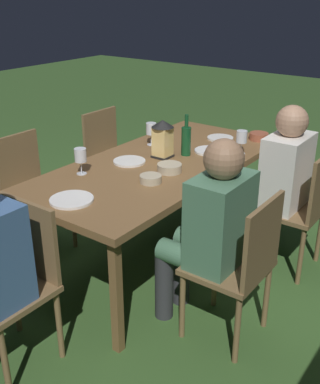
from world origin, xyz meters
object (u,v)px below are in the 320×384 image
Objects in this scene: dining_table at (160,169)px; chair_side_left_a at (111,156)px; plate_c at (72,200)px; bowl_bread at (169,168)px; chair_side_right_b at (240,263)px; wine_glass_b at (81,156)px; wine_glass_c at (242,138)px; chair_head_far at (15,278)px; chair_side_right_a at (301,205)px; person_in_green at (209,228)px; bowl_salad at (151,179)px; plate_d at (129,161)px; plate_a at (220,138)px; plate_b at (210,151)px; green_bottle_on_table at (186,140)px; wine_glass_a at (151,130)px; chair_side_left_b at (29,188)px; lantern_centerpiece at (163,137)px; person_in_cream at (276,178)px; bowl_olives at (259,136)px.

dining_table is 2.28× the size of chair_side_left_a.
dining_table is 0.80m from plate_c.
plate_c is 1.55× the size of bowl_bread.
wine_glass_b reaches higher than chair_side_right_b.
bowl_bread is (0.59, -0.20, -0.09)m from wine_glass_c.
chair_side_right_a is at bearing 153.13° from chair_head_far.
chair_side_left_a is 3.54× the size of plate_c.
person_in_green is 6.80× the size of wine_glass_c.
chair_side_right_b is at bearing 62.42° from dining_table.
bowl_salad is at bearing -99.98° from chair_side_right_b.
plate_d is (0.13, -0.16, 0.06)m from dining_table.
person_in_green is 5.67× the size of plate_a.
chair_side_right_a reaches higher than bowl_salad.
plate_b is (-0.86, 0.43, -0.11)m from wine_glass_b.
chair_side_left_a is (-0.45, -0.85, -0.21)m from dining_table.
green_bottle_on_table is 0.39m from wine_glass_c.
chair_side_right_b is 0.98m from plate_c.
green_bottle_on_table is 1.72× the size of wine_glass_a.
wine_glass_a and wine_glass_b have the same top height.
lantern_centerpiece reaches higher than chair_side_left_b.
chair_side_right_b is 1.10m from green_bottle_on_table.
person_in_cream is 1.01m from plate_d.
person_in_green is at bearing 52.69° from wine_glass_a.
chair_side_right_b is at bearing 132.89° from chair_head_far.
person_in_green is at bearing 17.81° from wine_glass_c.
bowl_olives is (-0.99, 0.48, 0.02)m from plate_d.
wine_glass_b is 0.47m from bowl_salad.
dining_table is at bearing -15.19° from green_bottle_on_table.
bowl_olives is at bearing 138.02° from chair_side_left_b.
chair_side_left_b is 1.00× the size of chair_head_far.
bowl_bread is (0.20, 0.20, -0.12)m from lantern_centerpiece.
person_in_green is 4.34× the size of lantern_centerpiece.
chair_side_left_b is 1.00× the size of chair_side_right_b.
chair_side_left_b is at bearing -52.76° from wine_glass_c.
person_in_cream is 0.65m from plate_a.
bowl_salad is at bearing 158.22° from plate_c.
person_in_cream is 5.27× the size of plate_b.
chair_side_left_b is at bearing -83.27° from bowl_salad.
bowl_salad is (0.42, 0.21, -0.12)m from lantern_centerpiece.
person_in_green is 0.92m from lantern_centerpiece.
dining_table is 0.57m from wine_glass_b.
wine_glass_b is at bearing 87.39° from chair_side_left_b.
bowl_olives is at bearing -140.74° from person_in_cream.
chair_head_far reaches higher than plate_b.
wine_glass_a reaches higher than dining_table.
wine_glass_c is 1.26× the size of bowl_salad.
chair_side_left_a is at bearing -127.04° from bowl_salad.
lantern_centerpiece is (0.35, 0.81, 0.41)m from chair_side_left_a.
chair_side_right_b is at bearing 112.06° from plate_c.
chair_side_right_b is 5.48× the size of bowl_bread.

